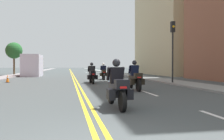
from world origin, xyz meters
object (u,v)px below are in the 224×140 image
(motorcycle_1, at_px, (135,78))
(motorcycle_3, at_px, (103,73))
(motorcycle_0, at_px, (117,88))
(motorcycle_2, at_px, (92,75))
(parked_truck, at_px, (33,66))
(street_tree_0, at_px, (14,51))
(traffic_light_near, at_px, (173,41))
(traffic_cone_1, at_px, (8,78))

(motorcycle_1, relative_size, motorcycle_3, 1.04)
(motorcycle_0, bearing_deg, motorcycle_1, 66.71)
(motorcycle_2, bearing_deg, motorcycle_1, -74.95)
(parked_truck, bearing_deg, street_tree_0, 132.90)
(street_tree_0, bearing_deg, traffic_light_near, -52.70)
(motorcycle_1, distance_m, street_tree_0, 26.95)
(motorcycle_3, distance_m, traffic_cone_1, 8.70)
(motorcycle_3, bearing_deg, motorcycle_1, -86.06)
(motorcycle_2, xyz_separation_m, motorcycle_3, (1.62, 4.98, 0.01))
(traffic_light_near, bearing_deg, motorcycle_0, -122.92)
(traffic_light_near, xyz_separation_m, parked_truck, (-12.26, 16.83, -1.94))
(traffic_cone_1, xyz_separation_m, street_tree_0, (-2.83, 16.16, 3.22))
(motorcycle_3, relative_size, traffic_light_near, 0.47)
(traffic_cone_1, height_order, parked_truck, parked_truck)
(motorcycle_3, xyz_separation_m, street_tree_0, (-11.11, 13.53, 2.89))
(motorcycle_1, height_order, motorcycle_2, motorcycle_1)
(motorcycle_1, distance_m, parked_truck, 22.52)
(motorcycle_0, xyz_separation_m, street_tree_0, (-9.25, 29.61, 2.90))
(motorcycle_0, bearing_deg, motorcycle_2, 86.65)
(parked_truck, bearing_deg, traffic_light_near, -53.93)
(traffic_light_near, height_order, parked_truck, traffic_light_near)
(motorcycle_2, xyz_separation_m, street_tree_0, (-9.50, 18.50, 2.90))
(traffic_cone_1, bearing_deg, motorcycle_1, -43.79)
(motorcycle_2, xyz_separation_m, parked_truck, (-6.40, 15.17, 0.63))
(traffic_cone_1, bearing_deg, motorcycle_0, -64.50)
(motorcycle_3, bearing_deg, street_tree_0, 132.31)
(motorcycle_0, relative_size, motorcycle_3, 1.02)
(traffic_cone_1, height_order, traffic_light_near, traffic_light_near)
(motorcycle_0, height_order, street_tree_0, street_tree_0)
(motorcycle_3, height_order, traffic_light_near, traffic_light_near)
(street_tree_0, bearing_deg, traffic_cone_1, -80.06)
(motorcycle_1, bearing_deg, traffic_light_near, 44.53)
(motorcycle_3, bearing_deg, parked_truck, 131.08)
(motorcycle_0, xyz_separation_m, motorcycle_1, (2.07, 5.32, 0.02))
(motorcycle_2, bearing_deg, motorcycle_3, 69.65)
(motorcycle_3, distance_m, parked_truck, 12.98)
(motorcycle_0, bearing_deg, traffic_cone_1, 113.45)
(parked_truck, bearing_deg, motorcycle_3, -51.81)
(motorcycle_0, relative_size, street_tree_0, 0.47)
(traffic_cone_1, relative_size, parked_truck, 0.10)
(motorcycle_0, height_order, motorcycle_1, motorcycle_1)
(motorcycle_1, xyz_separation_m, motorcycle_3, (-0.20, 10.77, -0.01))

